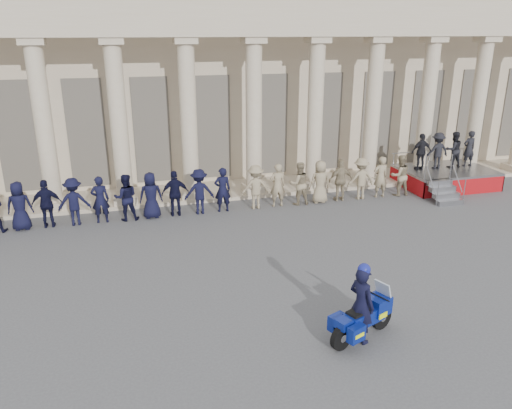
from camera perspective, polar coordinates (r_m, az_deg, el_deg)
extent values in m
plane|color=#4A4A4D|center=(13.48, 3.24, -9.66)|extent=(90.00, 90.00, 0.00)
cube|color=#BDAA8D|center=(26.53, -7.10, 14.78)|extent=(40.00, 10.00, 9.00)
cube|color=#BDAA8D|center=(21.33, -4.17, 1.65)|extent=(40.00, 2.60, 0.15)
cube|color=#BDAA8D|center=(19.55, -4.19, 20.03)|extent=(35.80, 1.00, 1.00)
cube|color=#BDAA8D|center=(20.34, -21.99, 0.03)|extent=(0.90, 0.90, 0.30)
cylinder|color=#BDAA8D|center=(19.64, -23.07, 8.18)|extent=(0.64, 0.64, 5.60)
cube|color=#BDAA8D|center=(19.36, -24.23, 16.65)|extent=(0.85, 0.85, 0.24)
cube|color=#BDAA8D|center=(20.16, -14.67, 0.66)|extent=(0.90, 0.90, 0.30)
cylinder|color=#BDAA8D|center=(19.45, -15.41, 8.93)|extent=(0.64, 0.64, 5.60)
cube|color=#BDAA8D|center=(19.18, -16.21, 17.53)|extent=(0.85, 0.85, 0.24)
cube|color=#BDAA8D|center=(20.31, -7.34, 1.29)|extent=(0.90, 0.90, 0.30)
cylinder|color=#BDAA8D|center=(19.61, -7.71, 9.52)|extent=(0.64, 0.64, 5.60)
cube|color=#BDAA8D|center=(19.34, -8.12, 18.07)|extent=(0.85, 0.85, 0.24)
cube|color=#BDAA8D|center=(20.79, -0.24, 1.88)|extent=(0.90, 0.90, 0.30)
cylinder|color=#BDAA8D|center=(20.11, -0.25, 9.93)|extent=(0.64, 0.64, 5.60)
cube|color=#BDAA8D|center=(19.84, -0.26, 18.28)|extent=(0.85, 0.85, 0.24)
cube|color=#BDAA8D|center=(21.58, 6.45, 2.41)|extent=(0.90, 0.90, 0.30)
cylinder|color=#BDAA8D|center=(20.92, 6.76, 10.16)|extent=(0.64, 0.64, 5.60)
cube|color=#BDAA8D|center=(20.67, 7.09, 18.18)|extent=(0.85, 0.85, 0.24)
cube|color=#BDAA8D|center=(22.64, 12.60, 2.87)|extent=(0.90, 0.90, 0.30)
cylinder|color=#BDAA8D|center=(22.01, 13.16, 10.25)|extent=(0.64, 0.64, 5.60)
cube|color=#BDAA8D|center=(21.77, 13.77, 17.85)|extent=(0.85, 0.85, 0.24)
cube|color=#BDAA8D|center=(23.93, 18.15, 3.25)|extent=(0.90, 0.90, 0.30)
cylinder|color=#BDAA8D|center=(23.34, 18.90, 10.22)|extent=(0.64, 0.64, 5.60)
cube|color=#BDAA8D|center=(23.12, 19.71, 17.36)|extent=(0.85, 0.85, 0.24)
cube|color=#BDAA8D|center=(25.43, 23.08, 3.56)|extent=(0.90, 0.90, 0.30)
cylinder|color=#BDAA8D|center=(24.87, 23.98, 10.11)|extent=(0.64, 0.64, 5.60)
cube|color=#BDAA8D|center=(24.66, 24.93, 16.79)|extent=(0.85, 0.85, 0.24)
cube|color=black|center=(21.93, -25.58, 6.98)|extent=(1.30, 0.12, 4.20)
cube|color=black|center=(21.61, -18.77, 7.68)|extent=(1.30, 0.12, 4.20)
cube|color=black|center=(21.60, -11.82, 8.29)|extent=(1.30, 0.12, 4.20)
cube|color=black|center=(21.89, -4.96, 8.77)|extent=(1.30, 0.12, 4.20)
cube|color=black|center=(22.49, 1.65, 9.11)|extent=(1.30, 0.12, 4.20)
cube|color=black|center=(23.37, 7.85, 9.33)|extent=(1.30, 0.12, 4.20)
cube|color=black|center=(24.49, 13.55, 9.43)|extent=(1.30, 0.12, 4.20)
cube|color=black|center=(25.82, 18.71, 9.44)|extent=(1.30, 0.12, 4.20)
cube|color=black|center=(27.34, 23.32, 9.39)|extent=(1.30, 0.12, 4.20)
imported|color=black|center=(18.82, -25.43, -0.16)|extent=(0.84, 0.54, 1.71)
imported|color=black|center=(18.67, -22.78, 0.07)|extent=(1.00, 0.42, 1.71)
imported|color=black|center=(18.56, -20.09, 0.31)|extent=(1.11, 0.64, 1.71)
imported|color=black|center=(18.49, -17.37, 0.55)|extent=(0.62, 0.41, 1.71)
imported|color=black|center=(18.47, -14.65, 0.78)|extent=(0.83, 0.65, 1.71)
imported|color=black|center=(18.49, -11.92, 1.02)|extent=(0.84, 0.54, 1.71)
imported|color=black|center=(18.55, -9.20, 1.25)|extent=(1.00, 0.42, 1.71)
imported|color=black|center=(18.65, -6.51, 1.48)|extent=(1.11, 0.64, 1.71)
imported|color=black|center=(18.79, -3.85, 1.70)|extent=(0.62, 0.41, 1.71)
imported|color=gray|center=(19.07, -0.06, 2.01)|extent=(1.11, 0.64, 1.71)
imported|color=gray|center=(19.31, 2.47, 2.21)|extent=(0.62, 0.41, 1.71)
imported|color=gray|center=(19.58, 4.94, 2.40)|extent=(0.83, 0.65, 1.71)
imported|color=gray|center=(19.89, 7.33, 2.59)|extent=(0.84, 0.54, 1.71)
imported|color=gray|center=(20.24, 9.65, 2.76)|extent=(1.00, 0.42, 1.71)
imported|color=gray|center=(20.61, 11.89, 2.92)|extent=(1.11, 0.64, 1.71)
imported|color=gray|center=(21.02, 14.04, 3.07)|extent=(0.62, 0.41, 1.71)
imported|color=gray|center=(21.46, 16.11, 3.21)|extent=(0.83, 0.65, 1.71)
cube|color=gray|center=(23.47, 20.88, 3.72)|extent=(3.85, 2.75, 0.10)
cube|color=#A60D12|center=(22.54, 22.73, 1.84)|extent=(3.85, 0.04, 0.68)
cube|color=#A60D12|center=(22.52, 16.81, 2.52)|extent=(0.04, 2.75, 0.68)
cube|color=#A60D12|center=(24.72, 24.38, 3.06)|extent=(0.04, 2.75, 0.68)
cube|color=gray|center=(21.13, 21.26, 0.23)|extent=(1.10, 0.28, 0.20)
cube|color=gray|center=(21.28, 20.89, 0.97)|extent=(1.10, 0.28, 0.20)
cube|color=gray|center=(21.44, 20.53, 1.69)|extent=(1.10, 0.28, 0.20)
cube|color=gray|center=(21.60, 20.17, 2.40)|extent=(1.10, 0.28, 0.20)
cylinder|color=gray|center=(24.39, 19.25, 5.80)|extent=(3.85, 0.04, 0.04)
imported|color=black|center=(22.76, 18.37, 5.75)|extent=(0.93, 0.39, 1.58)
imported|color=black|center=(23.20, 20.04, 5.81)|extent=(1.02, 0.59, 1.58)
imported|color=black|center=(23.67, 21.64, 5.86)|extent=(0.77, 0.60, 1.58)
imported|color=black|center=(24.15, 23.17, 5.91)|extent=(0.58, 0.38, 1.58)
cylinder|color=black|center=(12.09, 14.13, -12.37)|extent=(0.59, 0.34, 0.58)
cylinder|color=black|center=(11.22, 9.74, -14.75)|extent=(0.59, 0.34, 0.58)
cube|color=navy|center=(11.54, 12.27, -12.38)|extent=(1.08, 0.73, 0.34)
cube|color=navy|center=(11.77, 13.74, -11.03)|extent=(0.62, 0.61, 0.40)
cube|color=silver|center=(11.87, 13.66, -11.88)|extent=(0.28, 0.32, 0.11)
cube|color=#B2BFCC|center=(11.73, 14.33, -9.51)|extent=(0.32, 0.44, 0.47)
cube|color=black|center=(11.33, 11.74, -11.93)|extent=(0.64, 0.50, 0.09)
cube|color=navy|center=(11.07, 10.00, -13.27)|extent=(0.40, 0.39, 0.19)
cube|color=navy|center=(11.04, 11.38, -14.26)|extent=(0.44, 0.33, 0.35)
cube|color=#EEFB0D|center=(11.04, 11.38, -14.26)|extent=(0.33, 0.30, 0.09)
cube|color=navy|center=(11.35, 9.20, -13.10)|extent=(0.44, 0.33, 0.35)
cube|color=#EEFB0D|center=(11.35, 9.20, -13.10)|extent=(0.33, 0.30, 0.09)
cylinder|color=silver|center=(11.51, 9.87, -13.94)|extent=(0.52, 0.28, 0.09)
cylinder|color=black|center=(11.66, 13.82, -10.13)|extent=(0.26, 0.58, 0.03)
imported|color=black|center=(11.27, 11.94, -11.12)|extent=(0.64, 0.76, 1.78)
sphere|color=navy|center=(10.88, 12.25, -7.29)|extent=(0.28, 0.28, 0.28)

